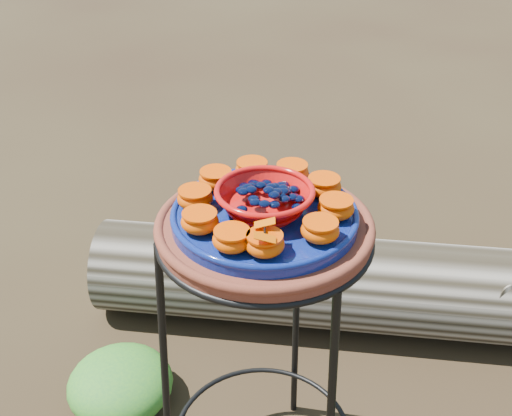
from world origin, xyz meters
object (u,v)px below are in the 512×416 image
at_px(plant_stand, 263,372).
at_px(red_bowl, 265,201).
at_px(terracotta_saucer, 264,229).
at_px(driftwood_log, 345,283).
at_px(cobalt_plate, 264,217).

distance_m(plant_stand, red_bowl, 0.43).
distance_m(plant_stand, terracotta_saucer, 0.37).
xyz_separation_m(plant_stand, red_bowl, (0.00, 0.00, 0.43)).
bearing_deg(driftwood_log, cobalt_plate, -91.69).
bearing_deg(cobalt_plate, terracotta_saucer, 0.00).
xyz_separation_m(plant_stand, terracotta_saucer, (0.00, 0.00, 0.37)).
height_order(plant_stand, cobalt_plate, cobalt_plate).
relative_size(plant_stand, cobalt_plate, 2.08).
bearing_deg(red_bowl, plant_stand, 0.00).
bearing_deg(red_bowl, terracotta_saucer, 0.00).
xyz_separation_m(red_bowl, driftwood_log, (0.02, 0.62, -0.64)).
relative_size(terracotta_saucer, cobalt_plate, 1.17).
relative_size(plant_stand, red_bowl, 4.16).
relative_size(terracotta_saucer, red_bowl, 2.33).
xyz_separation_m(terracotta_saucer, driftwood_log, (0.02, 0.62, -0.57)).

